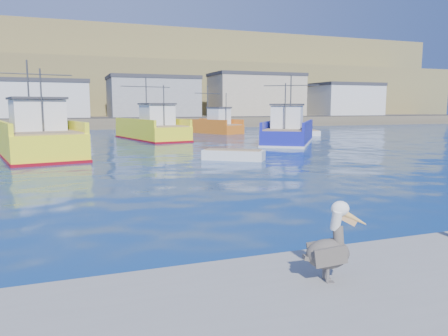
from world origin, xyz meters
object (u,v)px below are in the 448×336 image
trawler_yellow_a (35,138)px  pelican (330,247)px  skiff_far (312,133)px  trawler_yellow_b (152,129)px  trawler_blue (288,132)px  skiff_mid (234,156)px  boat_orange (214,125)px

trawler_yellow_a → pelican: 28.16m
trawler_yellow_a → skiff_far: size_ratio=3.72×
trawler_yellow_b → skiff_far: (19.35, 0.36, -0.80)m
trawler_yellow_b → trawler_yellow_a: bearing=-132.0°
trawler_blue → pelican: bearing=-117.3°
trawler_yellow_a → trawler_yellow_b: trawler_yellow_a is taller
trawler_yellow_a → skiff_mid: (12.08, -7.62, -0.90)m
skiff_far → pelican: (-23.93, -39.60, 0.83)m
trawler_yellow_b → pelican: (-4.58, -39.24, 0.02)m
skiff_mid → trawler_yellow_b: bearing=94.4°
skiff_mid → skiff_far: skiff_mid is taller
trawler_yellow_b → skiff_mid: 19.42m
trawler_yellow_a → pelican: size_ratio=10.52×
trawler_yellow_b → pelican: 39.50m
boat_orange → pelican: bearing=-106.6°
boat_orange → pelican: 49.77m
trawler_yellow_b → boat_orange: (9.65, 8.45, -0.02)m
trawler_blue → skiff_mid: 13.95m
trawler_yellow_b → skiff_far: bearing=1.1°
trawler_yellow_a → trawler_yellow_b: 15.79m
trawler_yellow_a → trawler_yellow_b: bearing=48.0°
trawler_blue → boat_orange: 17.65m
trawler_yellow_b → trawler_blue: 14.29m
skiff_far → skiff_mid: bearing=-132.2°
skiff_far → trawler_blue: bearing=-131.4°
trawler_blue → boat_orange: bearing=94.3°
pelican → trawler_yellow_b: bearing=83.3°
trawler_yellow_a → skiff_mid: trawler_yellow_a is taller
pelican → skiff_far: bearing=58.8°
trawler_blue → skiff_far: 12.69m
skiff_mid → skiff_far: (17.85, 19.71, -0.02)m
trawler_yellow_a → skiff_mid: size_ratio=3.59×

